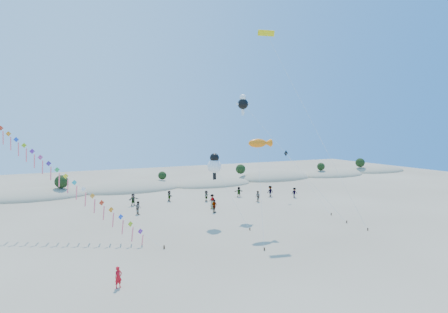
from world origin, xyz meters
TOP-DOWN VIEW (x-y plane):
  - ground at (0.00, 0.00)m, footprint 160.00×160.00m
  - dune_ridge at (1.06, 45.14)m, footprint 145.30×11.49m
  - kite_train at (-16.39, 22.13)m, footprint 22.69×23.61m
  - fish_kite at (7.33, 11.68)m, footprint 5.00×7.24m
  - cartoon_kite_low at (3.82, 16.32)m, footprint 3.10×5.62m
  - cartoon_kite_high at (10.14, 20.70)m, footprint 9.15×12.28m
  - parafoil_kite at (9.86, 13.96)m, footprint 9.38×9.00m
  - dark_kite at (19.93, 21.43)m, footprint 1.38×11.76m
  - flyer_foreground at (-10.09, 2.71)m, footprint 0.68×0.57m
  - beachgoers at (8.69, 27.41)m, footprint 26.91×11.32m

SIDE VIEW (x-z plane):
  - ground at x=0.00m, z-range 0.00..0.00m
  - dune_ridge at x=1.06m, z-range -2.67..2.90m
  - flyer_foreground at x=-10.09m, z-range 0.00..1.58m
  - beachgoers at x=8.69m, z-range -0.05..1.77m
  - dark_kite at x=19.93m, z-range 1.39..9.32m
  - cartoon_kite_low at x=3.82m, z-range 2.90..11.42m
  - kite_train at x=-16.39m, z-range 0.02..18.82m
  - fish_kite at x=7.33m, z-range 4.64..14.98m
  - cartoon_kite_high at x=10.14m, z-range 6.84..22.94m
  - parafoil_kite at x=9.86m, z-range 10.51..33.62m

